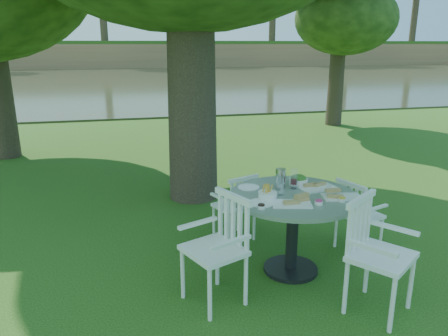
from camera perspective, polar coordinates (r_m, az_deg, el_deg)
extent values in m
plane|color=#173E0D|center=(5.33, 0.51, -9.41)|extent=(140.00, 140.00, 0.00)
cylinder|color=black|center=(4.72, 8.68, -12.87)|extent=(0.56, 0.56, 0.04)
cylinder|color=black|center=(4.54, 8.89, -8.44)|extent=(0.12, 0.12, 0.76)
cylinder|color=slate|center=(4.39, 9.11, -3.69)|extent=(1.28, 1.28, 0.04)
cylinder|color=white|center=(5.26, 19.82, -8.27)|extent=(0.03, 0.03, 0.41)
cylinder|color=white|center=(5.47, 16.81, -7.05)|extent=(0.03, 0.03, 0.41)
cylinder|color=white|center=(5.03, 17.44, -9.23)|extent=(0.03, 0.03, 0.41)
cylinder|color=white|center=(5.24, 14.40, -7.89)|extent=(0.03, 0.03, 0.41)
cube|color=white|center=(5.16, 17.32, -5.81)|extent=(0.50, 0.52, 0.04)
cube|color=white|center=(4.96, 16.11, -4.21)|extent=(0.17, 0.41, 0.42)
cylinder|color=white|center=(5.51, 1.81, -6.22)|extent=(0.03, 0.03, 0.41)
cylinder|color=white|center=(5.31, -1.34, -7.06)|extent=(0.03, 0.03, 0.41)
cylinder|color=white|center=(5.27, 3.95, -7.30)|extent=(0.03, 0.03, 0.41)
cylinder|color=white|center=(5.07, 0.72, -8.25)|extent=(0.03, 0.03, 0.41)
cube|color=white|center=(5.20, 1.30, -4.94)|extent=(0.53, 0.51, 0.04)
cube|color=white|center=(5.00, 2.55, -3.51)|extent=(0.40, 0.19, 0.42)
cylinder|color=white|center=(4.14, -5.42, -13.59)|extent=(0.04, 0.04, 0.49)
cylinder|color=white|center=(3.83, -1.87, -16.23)|extent=(0.04, 0.04, 0.49)
cylinder|color=white|center=(4.33, -0.88, -12.11)|extent=(0.04, 0.04, 0.49)
cylinder|color=white|center=(4.03, 2.87, -14.44)|extent=(0.04, 0.04, 0.49)
cube|color=white|center=(3.95, -1.37, -10.68)|extent=(0.62, 0.64, 0.04)
cube|color=white|center=(3.97, 1.20, -6.88)|extent=(0.24, 0.48, 0.50)
cylinder|color=white|center=(3.93, 21.12, -16.35)|extent=(0.04, 0.04, 0.50)
cylinder|color=white|center=(4.30, 23.23, -13.61)|extent=(0.04, 0.04, 0.50)
cylinder|color=white|center=(4.05, 15.61, -14.80)|extent=(0.04, 0.04, 0.50)
cylinder|color=white|center=(4.41, 18.16, -12.31)|extent=(0.04, 0.04, 0.50)
cube|color=white|center=(4.04, 19.91, -10.84)|extent=(0.69, 0.68, 0.04)
cube|color=white|center=(4.02, 17.24, -7.07)|extent=(0.44, 0.34, 0.51)
cube|color=white|center=(4.12, 8.82, -4.64)|extent=(0.41, 0.31, 0.01)
cube|color=white|center=(4.40, 15.17, -3.67)|extent=(0.41, 0.29, 0.01)
cube|color=white|center=(4.61, 12.16, -2.54)|extent=(0.41, 0.28, 0.02)
cylinder|color=white|center=(4.11, 4.91, -4.56)|extent=(0.24, 0.24, 0.01)
cylinder|color=white|center=(4.54, 3.24, -2.53)|extent=(0.22, 0.22, 0.01)
cylinder|color=white|center=(4.23, 5.69, -3.58)|extent=(0.18, 0.18, 0.07)
cylinder|color=white|center=(4.70, 9.68, -1.74)|extent=(0.20, 0.20, 0.07)
cylinder|color=silver|center=(4.54, 7.40, -1.35)|extent=(0.10, 0.10, 0.21)
cylinder|color=white|center=(4.54, 9.11, -1.40)|extent=(0.08, 0.08, 0.21)
cylinder|color=white|center=(4.49, 7.14, -2.20)|extent=(0.06, 0.06, 0.10)
cylinder|color=white|center=(4.35, 7.45, -2.85)|extent=(0.06, 0.06, 0.10)
cylinder|color=white|center=(4.16, 12.27, -4.47)|extent=(0.08, 0.08, 0.03)
cylinder|color=white|center=(4.29, 15.17, -4.04)|extent=(0.07, 0.07, 0.03)
cylinder|color=white|center=(4.57, 14.11, -2.73)|extent=(0.07, 0.07, 0.03)
cylinder|color=white|center=(3.98, 4.89, -5.11)|extent=(0.07, 0.07, 0.03)
ellipsoid|color=#1B3310|center=(13.00, 14.95, 18.25)|extent=(3.11, 3.11, 2.17)
cube|color=#2F331E|center=(27.79, -11.28, 10.98)|extent=(100.00, 28.00, 0.12)
cube|color=#8E6542|center=(43.20, -12.35, 14.07)|extent=(100.00, 3.00, 2.20)
cube|color=#173E0D|center=(50.68, -12.69, 15.70)|extent=(100.00, 18.00, 0.30)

